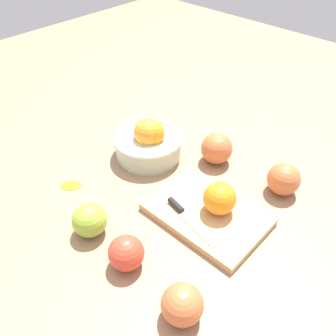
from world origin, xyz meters
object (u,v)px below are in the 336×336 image
at_px(cutting_board, 207,214).
at_px(apple_back_right, 284,179).
at_px(bowl, 148,141).
at_px(apple_front_right, 126,253).
at_px(orange_on_board, 220,198).
at_px(apple_back_center, 217,149).
at_px(apple_front_right_2, 182,304).
at_px(knife, 185,215).
at_px(apple_front_center, 89,220).

xyz_separation_m(cutting_board, apple_back_right, (0.08, 0.19, 0.03)).
bearing_deg(apple_back_right, bowl, -160.25).
height_order(bowl, cutting_board, bowl).
height_order(bowl, apple_front_right, bowl).
xyz_separation_m(cutting_board, orange_on_board, (0.02, 0.02, 0.05)).
bearing_deg(apple_back_center, apple_back_right, 4.95).
relative_size(apple_back_center, apple_front_right, 1.16).
distance_m(cutting_board, apple_front_right_2, 0.24).
bearing_deg(apple_front_right_2, bowl, 142.77).
distance_m(bowl, knife, 0.25).
height_order(bowl, apple_back_center, bowl).
bearing_deg(orange_on_board, knife, -122.76).
relative_size(apple_back_center, apple_front_right_2, 1.11).
height_order(knife, apple_front_right, apple_front_right).
xyz_separation_m(knife, apple_back_center, (-0.08, 0.21, 0.02)).
height_order(cutting_board, apple_back_right, apple_back_right).
height_order(apple_front_center, apple_back_right, apple_back_right).
bearing_deg(apple_front_center, apple_front_right, -0.85).
height_order(knife, apple_front_right_2, apple_front_right_2).
xyz_separation_m(apple_front_right, apple_front_center, (-0.12, 0.00, 0.00)).
xyz_separation_m(apple_front_center, apple_front_right_2, (0.26, -0.01, 0.00)).
height_order(apple_front_right, apple_front_right_2, apple_front_right_2).
relative_size(apple_front_center, apple_back_right, 0.95).
distance_m(apple_front_right_2, apple_back_right, 0.40).
relative_size(apple_front_center, apple_front_right_2, 1.00).
relative_size(bowl, apple_back_right, 2.39).
bearing_deg(cutting_board, apple_front_right_2, -61.89).
relative_size(apple_back_center, apple_back_right, 1.05).
distance_m(cutting_board, apple_front_center, 0.25).
relative_size(knife, apple_back_center, 1.91).
xyz_separation_m(bowl, apple_front_right, (0.22, -0.27, -0.01)).
bearing_deg(apple_front_center, apple_back_right, 59.29).
distance_m(apple_front_right, apple_front_right_2, 0.15).
distance_m(bowl, orange_on_board, 0.27).
relative_size(apple_back_center, apple_front_center, 1.11).
distance_m(orange_on_board, apple_front_right_2, 0.25).
xyz_separation_m(orange_on_board, apple_front_center, (-0.17, -0.22, -0.02)).
relative_size(cutting_board, apple_front_center, 3.47).
relative_size(orange_on_board, apple_back_center, 0.89).
bearing_deg(apple_back_right, knife, -114.19).
height_order(apple_back_center, apple_front_right_2, apple_back_center).
distance_m(bowl, cutting_board, 0.26).
relative_size(bowl, apple_front_right, 2.63).
bearing_deg(apple_front_right, orange_on_board, 76.97).
height_order(bowl, apple_back_right, bowl).
distance_m(bowl, apple_front_center, 0.29).
relative_size(bowl, apple_back_center, 2.27).
bearing_deg(orange_on_board, apple_back_center, 128.87).
xyz_separation_m(knife, apple_front_right_2, (0.14, -0.17, 0.01)).
bearing_deg(apple_back_center, knife, -69.37).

